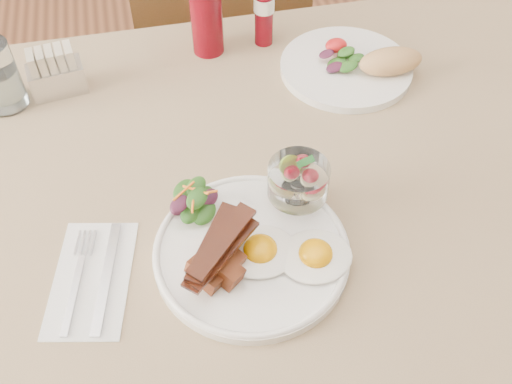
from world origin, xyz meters
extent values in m
plane|color=#522E1C|center=(0.00, 0.00, 0.00)|extent=(5.00, 5.00, 0.00)
cylinder|color=brown|center=(-0.59, 0.36, 0.35)|extent=(0.06, 0.06, 0.71)
cylinder|color=brown|center=(0.59, 0.36, 0.35)|extent=(0.06, 0.06, 0.71)
cube|color=brown|center=(0.00, 0.00, 0.73)|extent=(1.30, 0.85, 0.04)
cube|color=tan|center=(0.00, 0.00, 0.75)|extent=(1.33, 0.88, 0.00)
cylinder|color=brown|center=(-0.18, 0.57, 0.23)|extent=(0.04, 0.04, 0.45)
cylinder|color=brown|center=(0.18, 0.57, 0.23)|extent=(0.04, 0.04, 0.45)
cylinder|color=brown|center=(-0.18, 0.93, 0.23)|extent=(0.04, 0.04, 0.45)
cylinder|color=brown|center=(0.18, 0.93, 0.23)|extent=(0.04, 0.04, 0.45)
cube|color=brown|center=(0.00, 0.75, 0.47)|extent=(0.42, 0.42, 0.03)
cube|color=brown|center=(0.00, 0.55, 0.70)|extent=(0.42, 0.03, 0.46)
cylinder|color=white|center=(-0.09, -0.16, 0.76)|extent=(0.28, 0.28, 0.02)
ellipsoid|color=white|center=(-0.01, -0.20, 0.77)|extent=(0.13, 0.12, 0.01)
ellipsoid|color=orange|center=(-0.01, -0.20, 0.78)|extent=(0.05, 0.05, 0.03)
ellipsoid|color=white|center=(-0.08, -0.18, 0.77)|extent=(0.13, 0.12, 0.01)
ellipsoid|color=orange|center=(-0.08, -0.18, 0.78)|extent=(0.05, 0.05, 0.03)
cube|color=brown|center=(-0.15, -0.18, 0.78)|extent=(0.03, 0.03, 0.03)
cube|color=brown|center=(-0.12, -0.19, 0.78)|extent=(0.04, 0.04, 0.03)
cube|color=brown|center=(-0.16, -0.21, 0.78)|extent=(0.03, 0.03, 0.02)
cube|color=brown|center=(-0.13, -0.16, 0.78)|extent=(0.03, 0.03, 0.03)
cube|color=brown|center=(-0.13, -0.21, 0.78)|extent=(0.04, 0.04, 0.03)
cube|color=brown|center=(-0.17, -0.19, 0.78)|extent=(0.03, 0.03, 0.02)
cube|color=brown|center=(-0.14, -0.18, 0.80)|extent=(0.03, 0.03, 0.03)
cube|color=brown|center=(-0.15, -0.19, 0.80)|extent=(0.03, 0.03, 0.02)
cube|color=brown|center=(-0.13, -0.17, 0.80)|extent=(0.03, 0.03, 0.03)
cube|color=#491B0C|center=(-0.15, -0.18, 0.81)|extent=(0.10, 0.11, 0.01)
cube|color=#491B0C|center=(-0.13, -0.19, 0.81)|extent=(0.11, 0.10, 0.01)
cube|color=#491B0C|center=(-0.15, -0.18, 0.82)|extent=(0.09, 0.12, 0.01)
cube|color=#491B0C|center=(-0.13, -0.18, 0.82)|extent=(0.11, 0.11, 0.01)
ellipsoid|color=#1A4512|center=(-0.16, -0.08, 0.77)|extent=(0.05, 0.04, 0.01)
ellipsoid|color=#1A4512|center=(-0.14, -0.06, 0.78)|extent=(0.05, 0.04, 0.01)
ellipsoid|color=#3D1329|center=(-0.18, -0.07, 0.78)|extent=(0.04, 0.03, 0.01)
ellipsoid|color=#1A4512|center=(-0.15, -0.10, 0.78)|extent=(0.05, 0.04, 0.01)
ellipsoid|color=#1A4512|center=(-0.17, -0.10, 0.79)|extent=(0.04, 0.04, 0.01)
ellipsoid|color=#3D1329|center=(-0.14, -0.08, 0.79)|extent=(0.04, 0.03, 0.01)
ellipsoid|color=#1A4512|center=(-0.17, -0.06, 0.80)|extent=(0.05, 0.04, 0.01)
ellipsoid|color=#1A4512|center=(-0.15, -0.06, 0.80)|extent=(0.04, 0.03, 0.01)
ellipsoid|color=#3D1329|center=(-0.18, -0.09, 0.80)|extent=(0.04, 0.03, 0.01)
ellipsoid|color=#1A4512|center=(-0.15, -0.09, 0.81)|extent=(0.04, 0.04, 0.01)
cylinder|color=orange|center=(-0.15, -0.07, 0.81)|extent=(0.04, 0.03, 0.01)
cylinder|color=orange|center=(-0.17, -0.07, 0.81)|extent=(0.04, 0.03, 0.01)
cylinder|color=orange|center=(-0.14, -0.08, 0.81)|extent=(0.04, 0.01, 0.01)
cylinder|color=orange|center=(-0.16, -0.09, 0.81)|extent=(0.01, 0.04, 0.01)
cylinder|color=white|center=(-0.01, -0.10, 0.77)|extent=(0.05, 0.05, 0.01)
cylinder|color=white|center=(-0.01, -0.10, 0.79)|extent=(0.02, 0.02, 0.02)
cylinder|color=white|center=(-0.01, -0.10, 0.82)|extent=(0.09, 0.09, 0.05)
cylinder|color=#F6EDAE|center=(-0.02, -0.09, 0.81)|extent=(0.02, 0.02, 0.01)
cylinder|color=#F6EDAE|center=(0.01, -0.11, 0.81)|extent=(0.02, 0.02, 0.01)
cylinder|color=#F6EDAE|center=(0.00, -0.08, 0.82)|extent=(0.02, 0.02, 0.01)
cylinder|color=#87A231|center=(-0.01, -0.08, 0.83)|extent=(0.04, 0.04, 0.01)
cone|color=red|center=(0.00, -0.11, 0.84)|extent=(0.02, 0.02, 0.03)
cone|color=red|center=(-0.02, -0.10, 0.84)|extent=(0.02, 0.02, 0.03)
cone|color=red|center=(0.00, -0.08, 0.85)|extent=(0.02, 0.02, 0.03)
ellipsoid|color=#2B7933|center=(0.00, -0.10, 0.86)|extent=(0.02, 0.01, 0.00)
ellipsoid|color=#2B7933|center=(0.01, -0.10, 0.86)|extent=(0.02, 0.01, 0.00)
cylinder|color=white|center=(0.18, 0.21, 0.76)|extent=(0.25, 0.25, 0.02)
ellipsoid|color=#1A4512|center=(0.16, 0.21, 0.77)|extent=(0.04, 0.03, 0.01)
ellipsoid|color=#1A4512|center=(0.18, 0.23, 0.78)|extent=(0.04, 0.03, 0.01)
ellipsoid|color=#3D1329|center=(0.15, 0.20, 0.78)|extent=(0.03, 0.02, 0.01)
ellipsoid|color=#1A4512|center=(0.17, 0.19, 0.78)|extent=(0.04, 0.03, 0.01)
ellipsoid|color=#1A4512|center=(0.19, 0.21, 0.78)|extent=(0.03, 0.02, 0.01)
ellipsoid|color=#3D1329|center=(0.14, 0.23, 0.78)|extent=(0.03, 0.02, 0.01)
ellipsoid|color=#1A4512|center=(0.18, 0.22, 0.79)|extent=(0.03, 0.02, 0.01)
ellipsoid|color=red|center=(0.17, 0.25, 0.78)|extent=(0.04, 0.03, 0.03)
ellipsoid|color=tan|center=(0.25, 0.17, 0.79)|extent=(0.12, 0.07, 0.05)
cylinder|color=#60050F|center=(-0.07, 0.33, 0.83)|extent=(0.08, 0.08, 0.16)
cylinder|color=#60050F|center=(0.04, 0.34, 0.81)|extent=(0.05, 0.05, 0.12)
cylinder|color=white|center=(0.04, 0.34, 0.84)|extent=(0.05, 0.05, 0.03)
cube|color=silver|center=(-0.36, 0.27, 0.78)|extent=(0.10, 0.07, 0.05)
cube|color=tan|center=(-0.39, 0.27, 0.81)|extent=(0.02, 0.04, 0.06)
cube|color=tan|center=(-0.37, 0.27, 0.81)|extent=(0.02, 0.04, 0.06)
cube|color=tan|center=(-0.36, 0.27, 0.81)|extent=(0.02, 0.04, 0.06)
cube|color=tan|center=(-0.34, 0.27, 0.81)|extent=(0.02, 0.04, 0.06)
cube|color=tan|center=(-0.32, 0.28, 0.81)|extent=(0.02, 0.04, 0.06)
cylinder|color=silver|center=(-0.45, 0.25, 0.79)|extent=(0.06, 0.06, 0.07)
cube|color=white|center=(-0.32, -0.15, 0.75)|extent=(0.14, 0.21, 0.00)
cube|color=silver|center=(-0.30, -0.16, 0.76)|extent=(0.05, 0.18, 0.00)
cube|color=silver|center=(-0.34, -0.18, 0.76)|extent=(0.04, 0.12, 0.00)
cube|color=silver|center=(-0.33, -0.09, 0.76)|extent=(0.01, 0.04, 0.00)
cube|color=silver|center=(-0.33, -0.09, 0.76)|extent=(0.01, 0.04, 0.00)
cube|color=silver|center=(-0.32, -0.09, 0.76)|extent=(0.01, 0.04, 0.00)
cube|color=silver|center=(-0.31, -0.10, 0.76)|extent=(0.01, 0.04, 0.00)
camera|label=1|loc=(-0.19, -0.62, 1.43)|focal=40.00mm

